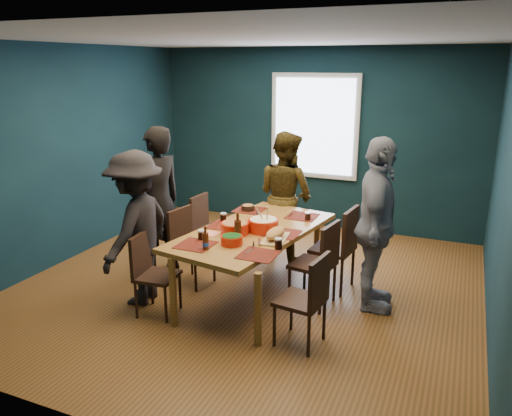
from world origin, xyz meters
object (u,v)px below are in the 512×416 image
Objects in this scene: cutting_board at (275,234)px; dining_table at (253,236)px; chair_left_far at (206,223)px; person_far_left at (158,201)px; chair_left_near at (150,268)px; chair_left_mid at (187,240)px; bowl_dumpling at (263,225)px; chair_right_far at (341,243)px; bowl_salad at (235,228)px; chair_right_near at (309,294)px; person_back at (286,195)px; person_near_left at (137,228)px; chair_right_mid at (321,258)px; bowl_herbs at (232,240)px; person_right at (376,226)px.

dining_table is at bearing 141.11° from cutting_board.
chair_left_far is 0.76m from person_far_left.
chair_left_near is (-0.80, -0.76, -0.20)m from dining_table.
chair_left_far is at bearing 110.83° from chair_left_mid.
chair_right_far is at bearing 36.46° from bowl_dumpling.
bowl_salad is at bearing 93.10° from person_far_left.
chair_right_near reaches higher than chair_left_near.
chair_right_far is at bearing 42.00° from dining_table.
person_back reaches higher than dining_table.
bowl_dumpling reaches higher than chair_left_near.
person_far_left is 1.09× the size of person_near_left.
person_far_left is (-0.45, 0.12, 0.38)m from chair_left_mid.
person_far_left is at bearing 66.82° from person_back.
chair_right_mid is 3.12× the size of bowl_salad.
person_back is 2.08m from person_near_left.
chair_left_far is 1.09m from person_back.
chair_left_far is 1.35m from bowl_dumpling.
person_near_left reaches higher than chair_right_near.
cutting_board is at bearing 41.36° from bowl_herbs.
chair_left_far is at bearing 68.56° from person_right.
bowl_dumpling is at bearing 123.77° from person_back.
bowl_dumpling is at bearing -137.02° from chair_right_far.
bowl_herbs is at bearing -146.03° from cutting_board.
chair_left_near is 1.66m from chair_right_near.
person_back is (-0.09, 1.26, 0.13)m from dining_table.
chair_right_far is at bearing 32.19° from chair_left_near.
person_near_left is 1.32m from bowl_dumpling.
chair_left_far is 1.84m from chair_right_mid.
chair_right_far is 2.97× the size of bowl_dumpling.
bowl_salad reaches higher than chair_left_far.
bowl_dumpling is at bearing 92.70° from person_right.
chair_right_far reaches higher than chair_left_far.
bowl_salad is (0.68, 0.57, 0.34)m from chair_left_near.
person_near_left is at bearing 100.48° from person_right.
chair_left_mid is (-0.85, 0.04, -0.18)m from dining_table.
person_back is (1.21, 1.10, -0.07)m from person_far_left.
bowl_salad is (-0.98, 0.55, 0.32)m from chair_right_near.
chair_left_far is 1.29m from bowl_salad.
chair_right_far is 1.20m from person_back.
person_right is 6.12× the size of bowl_salad.
chair_left_far is at bearing -179.78° from chair_right_far.
chair_left_mid is 2.98× the size of bowl_salad.
bowl_dumpling is 0.60× the size of cutting_board.
person_far_left is (-2.12, -0.36, 0.33)m from chair_right_far.
bowl_herbs is 0.45m from cutting_board.
chair_left_mid is 0.49× the size of person_right.
chair_right_mid is 0.56× the size of person_near_left.
cutting_board is (0.41, -1.46, -0.01)m from person_back.
bowl_salad is at bearing -136.49° from chair_right_far.
person_back is at bearing 103.66° from dining_table.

